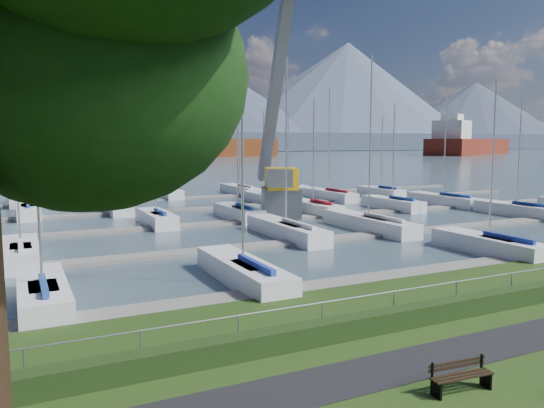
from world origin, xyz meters
TOP-DOWN VIEW (x-y plane):
  - path at (0.00, -3.00)m, footprint 160.00×2.00m
  - water at (0.00, 260.00)m, footprint 800.00×540.00m
  - hedge at (0.00, -0.40)m, footprint 80.00×0.70m
  - fence at (0.00, 0.00)m, footprint 80.00×0.04m
  - foothill at (0.00, 330.00)m, footprint 900.00×80.00m
  - mountains at (7.35, 404.62)m, footprint 1190.00×360.00m
  - docks at (0.00, 26.00)m, footprint 90.00×41.60m
  - bench_left at (-2.76, -4.90)m, footprint 1.83×0.58m
  - crane at (8.27, 27.43)m, footprint 5.81×13.49m
  - cargo_ship_mid at (36.99, 210.72)m, footprint 107.00×23.98m
  - cargo_ship_east at (193.43, 183.72)m, footprint 76.48×48.98m
  - sailboat_fleet at (-4.06, 30.25)m, footprint 74.67×50.14m

SIDE VIEW (x-z plane):
  - water at x=0.00m, z-range -0.50..-0.30m
  - docks at x=0.00m, z-range -0.34..-0.09m
  - path at x=0.00m, z-range -0.01..0.03m
  - hedge at x=0.00m, z-range 0.00..0.70m
  - bench_left at x=-2.76m, z-range -0.01..0.84m
  - fence at x=0.00m, z-range 1.18..1.22m
  - cargo_ship_mid at x=36.99m, z-range -7.27..14.23m
  - cargo_ship_east at x=193.43m, z-range -6.94..14.56m
  - crane at x=8.27m, z-range -5.85..16.50m
  - sailboat_fleet at x=-4.06m, z-range -1.29..12.17m
  - foothill at x=0.00m, z-range 0.00..12.00m
  - mountains at x=7.35m, z-range -10.82..104.18m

